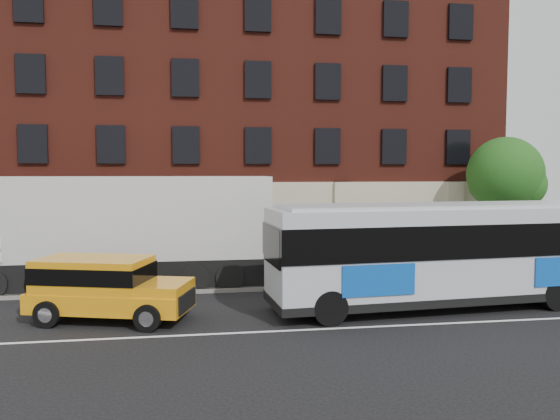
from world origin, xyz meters
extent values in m
plane|color=black|center=(0.00, 0.00, 0.00)|extent=(120.00, 120.00, 0.00)
cube|color=gray|center=(0.00, 9.00, 0.07)|extent=(60.00, 6.00, 0.15)
cube|color=gray|center=(0.00, 6.00, 0.07)|extent=(60.00, 0.25, 0.15)
cube|color=white|center=(0.00, 0.50, 0.01)|extent=(60.00, 0.12, 0.01)
cube|color=#591E15|center=(0.00, 17.00, 7.65)|extent=(30.00, 10.00, 15.00)
cube|color=#B8B092|center=(0.00, 11.85, 2.15)|extent=(30.00, 0.35, 4.00)
cube|color=#B8B092|center=(-6.00, 11.75, 2.15)|extent=(0.90, 0.55, 4.00)
cube|color=#B8B092|center=(0.00, 11.75, 2.15)|extent=(0.90, 0.55, 4.00)
cube|color=#B8B092|center=(6.00, 11.75, 2.15)|extent=(0.90, 0.55, 4.00)
cube|color=#B8B092|center=(12.00, 11.75, 2.15)|extent=(0.90, 0.55, 4.00)
cube|color=black|center=(-8.75, 11.92, 5.95)|extent=(1.30, 0.20, 1.80)
cube|color=black|center=(-5.25, 11.92, 5.95)|extent=(1.30, 0.20, 1.80)
cube|color=black|center=(-1.75, 11.92, 5.95)|extent=(1.30, 0.20, 1.80)
cube|color=black|center=(1.75, 11.92, 5.95)|extent=(1.30, 0.20, 1.80)
cube|color=black|center=(5.25, 11.92, 5.95)|extent=(1.30, 0.20, 1.80)
cube|color=black|center=(8.75, 11.92, 5.95)|extent=(1.30, 0.20, 1.80)
cube|color=black|center=(12.25, 11.92, 5.95)|extent=(1.30, 0.20, 1.80)
cube|color=black|center=(-8.75, 11.92, 9.15)|extent=(1.30, 0.20, 1.80)
cube|color=black|center=(-5.25, 11.92, 9.15)|extent=(1.30, 0.20, 1.80)
cube|color=black|center=(-1.75, 11.92, 9.15)|extent=(1.30, 0.20, 1.80)
cube|color=black|center=(1.75, 11.92, 9.15)|extent=(1.30, 0.20, 1.80)
cube|color=black|center=(5.25, 11.92, 9.15)|extent=(1.30, 0.20, 1.80)
cube|color=black|center=(8.75, 11.92, 9.15)|extent=(1.30, 0.20, 1.80)
cube|color=black|center=(12.25, 11.92, 9.15)|extent=(1.30, 0.20, 1.80)
cube|color=black|center=(-8.75, 11.92, 12.35)|extent=(1.30, 0.20, 1.80)
cube|color=black|center=(-5.25, 11.92, 12.35)|extent=(1.30, 0.20, 1.80)
cube|color=black|center=(-1.75, 11.92, 12.35)|extent=(1.30, 0.20, 1.80)
cube|color=black|center=(1.75, 11.92, 12.35)|extent=(1.30, 0.20, 1.80)
cube|color=black|center=(5.25, 11.92, 12.35)|extent=(1.30, 0.20, 1.80)
cube|color=black|center=(8.75, 11.92, 12.35)|extent=(1.30, 0.20, 1.80)
cube|color=black|center=(12.25, 11.92, 12.35)|extent=(1.30, 0.20, 1.80)
cube|color=black|center=(-4.50, 11.78, 1.75)|extent=(2.60, 0.15, 2.80)
cube|color=black|center=(1.50, 11.78, 1.75)|extent=(2.60, 0.15, 2.80)
cube|color=black|center=(7.50, 11.78, 1.75)|extent=(2.60, 0.15, 2.80)
cylinder|color=#35261A|center=(13.50, 9.50, 1.65)|extent=(0.32, 0.32, 3.00)
sphere|color=#164914|center=(13.50, 9.50, 4.55)|extent=(3.60, 3.60, 3.60)
sphere|color=#164914|center=(14.20, 9.10, 4.05)|extent=(2.20, 2.20, 2.20)
sphere|color=#164914|center=(12.90, 9.90, 4.15)|extent=(2.00, 2.00, 2.00)
cube|color=#B7BCC3|center=(7.51, 2.45, 1.92)|extent=(13.15, 3.66, 3.08)
cube|color=black|center=(7.51, 2.45, 0.49)|extent=(13.20, 3.72, 0.27)
cube|color=#B7BCC3|center=(7.51, 2.45, 3.52)|extent=(12.47, 3.29, 0.13)
cube|color=black|center=(7.51, 2.45, 2.43)|extent=(13.24, 3.76, 1.08)
cube|color=#0B4DB3|center=(4.16, 0.81, 1.35)|extent=(2.38, 0.22, 0.97)
cube|color=#0B4DB3|center=(10.64, 4.08, 1.35)|extent=(2.38, 0.22, 0.97)
cylinder|color=black|center=(2.64, 0.86, 0.54)|extent=(1.10, 0.40, 1.08)
cylinder|color=black|center=(2.46, 3.30, 0.54)|extent=(1.10, 0.40, 1.08)
cylinder|color=black|center=(10.62, 1.46, 0.54)|extent=(1.10, 0.40, 1.08)
cylinder|color=black|center=(10.44, 3.90, 0.54)|extent=(1.10, 0.40, 1.08)
cylinder|color=black|center=(11.73, 3.99, 0.54)|extent=(1.10, 0.40, 1.08)
cube|color=orange|center=(-4.00, 2.47, 0.66)|extent=(5.24, 3.34, 0.61)
cube|color=orange|center=(-4.53, 2.63, 1.47)|extent=(3.77, 2.86, 1.01)
cube|color=black|center=(-4.53, 2.63, 1.52)|extent=(3.82, 2.91, 0.51)
cube|color=orange|center=(-2.40, 1.99, 1.11)|extent=(2.01, 2.28, 0.30)
cube|color=black|center=(-1.65, 1.76, 0.71)|extent=(0.52, 1.57, 0.56)
cylinder|color=black|center=(-6.48, 3.21, 1.11)|extent=(0.43, 0.80, 0.77)
cylinder|color=black|center=(-2.78, 1.06, 0.41)|extent=(0.86, 0.50, 0.81)
cylinder|color=silver|center=(-2.78, 1.06, 0.41)|extent=(0.51, 0.42, 0.45)
cylinder|color=black|center=(-2.21, 2.97, 0.41)|extent=(0.86, 0.50, 0.81)
cylinder|color=silver|center=(-2.21, 2.97, 0.41)|extent=(0.51, 0.42, 0.45)
cylinder|color=black|center=(-5.79, 1.97, 0.41)|extent=(0.86, 0.50, 0.81)
cylinder|color=silver|center=(-5.79, 1.97, 0.41)|extent=(0.51, 0.42, 0.45)
cylinder|color=black|center=(-5.22, 3.87, 0.41)|extent=(0.86, 0.50, 0.81)
cylinder|color=silver|center=(-5.22, 3.87, 0.41)|extent=(0.51, 0.42, 0.45)
cube|color=black|center=(-5.08, 7.52, 0.62)|extent=(13.43, 2.70, 1.23)
cube|color=silver|center=(-5.08, 7.52, 2.85)|extent=(13.43, 2.74, 3.25)
cylinder|color=black|center=(-8.77, 8.81, 0.56)|extent=(1.12, 0.31, 1.12)
cylinder|color=black|center=(-1.39, 6.23, 0.56)|extent=(1.12, 0.31, 1.12)
cylinder|color=black|center=(-1.39, 8.80, 0.56)|extent=(1.12, 0.31, 1.12)
cylinder|color=black|center=(-0.05, 6.23, 0.56)|extent=(1.12, 0.31, 1.12)
cylinder|color=black|center=(-0.04, 8.80, 0.56)|extent=(1.12, 0.31, 1.12)
camera|label=1|loc=(-1.42, -15.11, 4.67)|focal=35.25mm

